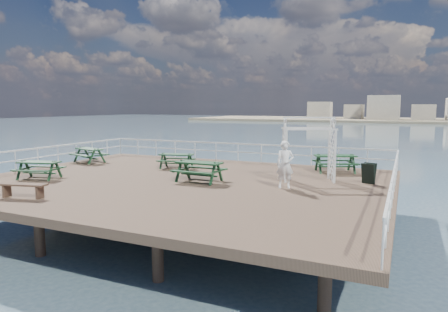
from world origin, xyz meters
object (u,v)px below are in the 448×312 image
(picnic_table_b, at_px, (176,158))
(picnic_table_d, at_px, (39,166))
(picnic_table_a, at_px, (89,152))
(flat_bench_far, at_px, (23,187))
(trellis_arbor, at_px, (308,152))
(person, at_px, (285,165))
(picnic_table_e, at_px, (199,167))
(picnic_table_c, at_px, (335,160))

(picnic_table_b, height_order, picnic_table_d, picnic_table_d)
(picnic_table_a, distance_m, flat_bench_far, 9.19)
(trellis_arbor, bearing_deg, picnic_table_a, 156.11)
(picnic_table_b, distance_m, flat_bench_far, 8.43)
(trellis_arbor, distance_m, person, 2.11)
(trellis_arbor, bearing_deg, picnic_table_d, -179.72)
(picnic_table_d, xyz_separation_m, person, (10.83, 2.62, 0.39))
(picnic_table_b, bearing_deg, picnic_table_e, -56.84)
(trellis_arbor, bearing_deg, picnic_table_c, 53.13)
(picnic_table_a, bearing_deg, picnic_table_b, 19.38)
(picnic_table_d, relative_size, trellis_arbor, 0.77)
(picnic_table_a, height_order, picnic_table_d, picnic_table_a)
(flat_bench_far, height_order, trellis_arbor, trellis_arbor)
(picnic_table_a, xyz_separation_m, picnic_table_b, (5.83, 0.25, -0.05))
(picnic_table_a, relative_size, picnic_table_d, 1.05)
(picnic_table_b, bearing_deg, picnic_table_c, 2.83)
(picnic_table_c, height_order, trellis_arbor, trellis_arbor)
(picnic_table_e, relative_size, person, 1.07)
(picnic_table_b, height_order, trellis_arbor, trellis_arbor)
(picnic_table_b, height_order, picnic_table_c, picnic_table_c)
(picnic_table_a, relative_size, person, 1.19)
(picnic_table_c, bearing_deg, picnic_table_b, 171.04)
(picnic_table_e, relative_size, flat_bench_far, 1.11)
(picnic_table_c, distance_m, trellis_arbor, 2.98)
(picnic_table_a, distance_m, picnic_table_c, 14.01)
(picnic_table_c, relative_size, person, 1.30)
(picnic_table_b, bearing_deg, flat_bench_far, -112.01)
(picnic_table_a, distance_m, trellis_arbor, 13.08)
(picnic_table_a, height_order, picnic_table_e, picnic_table_e)
(picnic_table_e, bearing_deg, picnic_table_d, -159.55)
(picnic_table_c, relative_size, picnic_table_d, 1.15)
(picnic_table_b, relative_size, picnic_table_d, 0.94)
(picnic_table_a, xyz_separation_m, picnic_table_c, (13.80, 2.40, 0.03))
(picnic_table_c, relative_size, picnic_table_e, 1.22)
(picnic_table_d, xyz_separation_m, flat_bench_far, (2.65, -2.99, -0.19))
(person, bearing_deg, picnic_table_b, 136.08)
(picnic_table_d, distance_m, person, 11.15)
(picnic_table_b, height_order, flat_bench_far, picnic_table_b)
(flat_bench_far, bearing_deg, picnic_table_c, 34.14)
(flat_bench_far, height_order, person, person)
(picnic_table_c, xyz_separation_m, picnic_table_d, (-12.05, -7.46, -0.05))
(picnic_table_c, xyz_separation_m, picnic_table_e, (-5.06, -5.01, 0.00))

